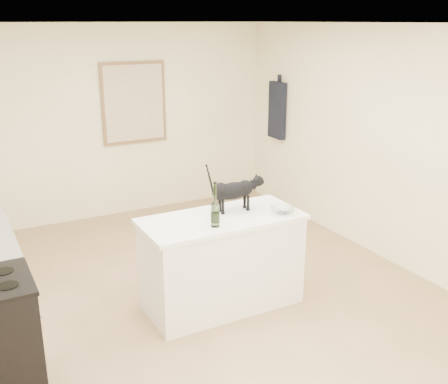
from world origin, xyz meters
TOP-DOWN VIEW (x-y plane):
  - floor at (0.00, 0.00)m, footprint 5.50×5.50m
  - ceiling at (0.00, 0.00)m, footprint 5.50×5.50m
  - wall_back at (0.00, 2.75)m, footprint 4.50×0.00m
  - wall_right at (2.25, 0.00)m, footprint 0.00×5.50m
  - island_base at (0.10, -0.20)m, footprint 1.44×0.67m
  - island_top at (0.10, -0.20)m, footprint 1.50×0.70m
  - artwork_frame at (0.30, 2.72)m, footprint 0.90×0.03m
  - artwork_canvas at (0.30, 2.70)m, footprint 0.82×0.00m
  - hanging_garment at (2.19, 2.05)m, footprint 0.08×0.34m
  - black_cat at (0.27, -0.11)m, footprint 0.53×0.21m
  - wine_bottle at (-0.06, -0.38)m, footprint 0.09×0.09m
  - glass_bowl at (0.65, -0.38)m, footprint 0.29×0.29m

SIDE VIEW (x-z plane):
  - floor at x=0.00m, z-range 0.00..0.00m
  - island_base at x=0.10m, z-range 0.00..0.86m
  - island_top at x=0.10m, z-range 0.86..0.90m
  - glass_bowl at x=0.65m, z-range 0.90..0.95m
  - wine_bottle at x=-0.06m, z-range 0.90..1.26m
  - black_cat at x=0.27m, z-range 0.90..1.26m
  - wall_back at x=0.00m, z-range -0.95..3.55m
  - wall_right at x=2.25m, z-range -1.45..4.05m
  - hanging_garment at x=2.19m, z-range 1.00..1.80m
  - artwork_frame at x=0.30m, z-range 1.00..2.10m
  - artwork_canvas at x=0.30m, z-range 1.04..2.06m
  - ceiling at x=0.00m, z-range 2.60..2.60m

